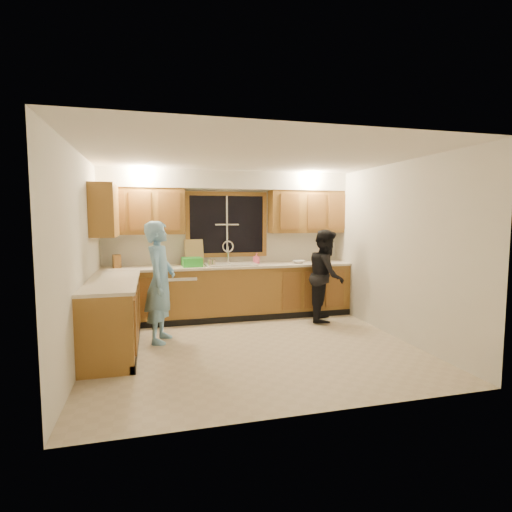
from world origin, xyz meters
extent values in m
plane|color=#BDAC92|center=(0.00, 0.00, 0.00)|extent=(4.20, 4.20, 0.00)
plane|color=silver|center=(0.00, 0.00, 2.50)|extent=(4.20, 4.20, 0.00)
plane|color=silver|center=(0.00, 1.90, 1.25)|extent=(4.20, 0.00, 4.20)
plane|color=silver|center=(-2.10, 0.00, 1.25)|extent=(0.00, 3.80, 3.80)
plane|color=silver|center=(2.10, 0.00, 1.25)|extent=(0.00, 3.80, 3.80)
cube|color=olive|center=(0.00, 1.60, 0.44)|extent=(4.20, 0.60, 0.88)
cube|color=olive|center=(-1.80, 0.35, 0.44)|extent=(0.60, 1.90, 0.88)
cube|color=beige|center=(0.00, 1.58, 0.90)|extent=(4.20, 0.63, 0.04)
cube|color=beige|center=(-1.79, 0.35, 0.90)|extent=(0.63, 1.90, 0.04)
cube|color=olive|center=(-1.43, 1.73, 1.83)|extent=(1.35, 0.33, 0.75)
cube|color=olive|center=(1.43, 1.73, 1.83)|extent=(1.35, 0.33, 0.75)
cube|color=olive|center=(-1.94, 1.12, 1.83)|extent=(0.33, 0.90, 0.75)
cube|color=white|center=(0.00, 1.72, 2.35)|extent=(4.20, 0.35, 0.30)
cube|color=black|center=(0.00, 1.90, 1.60)|extent=(1.30, 0.01, 1.00)
cube|color=olive|center=(0.00, 1.89, 2.14)|extent=(1.44, 0.03, 0.07)
cube|color=olive|center=(0.00, 1.89, 1.07)|extent=(1.44, 0.03, 0.07)
cube|color=olive|center=(-0.69, 1.89, 1.60)|extent=(0.07, 0.03, 1.00)
cube|color=olive|center=(0.69, 1.89, 1.60)|extent=(0.07, 0.03, 1.00)
cube|color=silver|center=(0.00, 1.60, 0.93)|extent=(0.86, 0.52, 0.03)
cube|color=silver|center=(-0.21, 1.60, 0.84)|extent=(0.38, 0.42, 0.18)
cube|color=silver|center=(0.21, 1.60, 0.84)|extent=(0.38, 0.42, 0.18)
cylinder|color=silver|center=(0.00, 1.80, 1.08)|extent=(0.04, 0.04, 0.28)
torus|color=silver|center=(0.00, 1.80, 1.22)|extent=(0.21, 0.03, 0.21)
cube|color=silver|center=(-0.85, 1.59, 0.41)|extent=(0.60, 0.56, 0.82)
cube|color=silver|center=(-1.80, -0.22, 0.45)|extent=(0.58, 0.75, 0.90)
imported|color=#74ADDB|center=(-1.19, 0.57, 0.84)|extent=(0.55, 0.70, 1.68)
imported|color=black|center=(1.52, 1.05, 0.76)|extent=(0.85, 0.92, 1.53)
cube|color=brown|center=(-1.83, 1.65, 1.03)|extent=(0.14, 0.13, 0.22)
cube|color=tan|center=(-0.59, 1.82, 1.14)|extent=(0.34, 0.16, 0.43)
cube|color=green|center=(-0.65, 1.54, 0.99)|extent=(0.33, 0.31, 0.15)
imported|color=#FF618B|center=(0.48, 1.68, 1.01)|extent=(0.11, 0.11, 0.19)
imported|color=silver|center=(1.21, 1.53, 0.95)|extent=(0.24, 0.24, 0.05)
cylinder|color=#C6B598|center=(-0.37, 1.41, 0.98)|extent=(0.08, 0.08, 0.13)
cylinder|color=#C6B598|center=(-0.30, 1.48, 0.97)|extent=(0.08, 0.08, 0.11)
camera|label=1|loc=(-1.28, -5.03, 1.73)|focal=28.00mm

